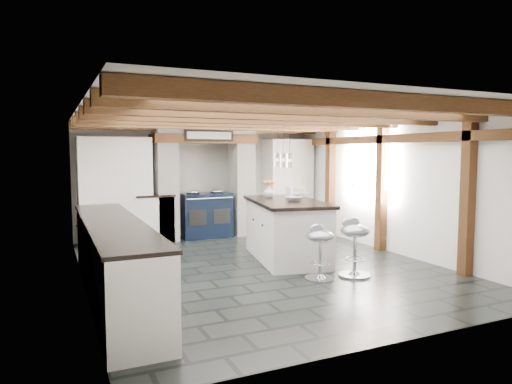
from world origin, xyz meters
name	(u,v)px	position (x,y,z in m)	size (l,w,h in m)	color
ground	(261,267)	(0.00, 0.00, 0.00)	(6.00, 6.00, 0.00)	black
room_shell	(194,191)	(-0.61, 1.42, 1.07)	(6.00, 6.03, 6.00)	white
range_cooker	(205,214)	(0.00, 2.68, 0.47)	(1.00, 0.63, 0.99)	black
kitchen_island	(286,229)	(0.59, 0.30, 0.49)	(1.37, 2.10, 1.28)	white
bar_stool_near	(354,240)	(0.96, -1.00, 0.51)	(0.44, 0.44, 0.82)	silver
bar_stool_far	(320,245)	(0.44, -0.94, 0.47)	(0.46, 0.46, 0.76)	silver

